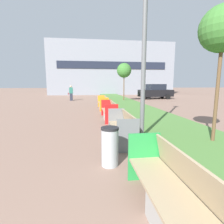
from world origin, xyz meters
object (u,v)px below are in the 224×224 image
at_px(sapling_tree_near, 223,30).
at_px(parked_car_distant, 156,92).
at_px(pedestrian_walking, 71,93).
at_px(litter_bin, 110,146).
at_px(bench_orange_frame, 103,104).
at_px(bench_green_frame, 176,202).
at_px(bench_grey_frame, 122,130).
at_px(sapling_tree_far, 124,71).
at_px(bench_red_frame, 110,112).
at_px(street_lamp_post, 145,4).

relative_size(sapling_tree_near, parked_car_distant, 0.90).
bearing_deg(pedestrian_walking, litter_bin, -81.55).
relative_size(bench_orange_frame, pedestrian_walking, 1.40).
bearing_deg(bench_green_frame, pedestrian_walking, 99.49).
height_order(sapling_tree_near, pedestrian_walking, sapling_tree_near).
distance_m(litter_bin, sapling_tree_near, 4.40).
bearing_deg(parked_car_distant, pedestrian_walking, 177.99).
relative_size(bench_green_frame, bench_grey_frame, 1.18).
relative_size(litter_bin, sapling_tree_far, 0.22).
xyz_separation_m(bench_orange_frame, sapling_tree_far, (2.60, 5.13, 2.87)).
bearing_deg(pedestrian_walking, bench_green_frame, -80.51).
height_order(bench_green_frame, litter_bin, bench_green_frame).
distance_m(bench_green_frame, pedestrian_walking, 18.63).
xyz_separation_m(bench_green_frame, bench_grey_frame, (-0.00, 3.60, -0.01)).
relative_size(bench_orange_frame, litter_bin, 2.64).
height_order(bench_orange_frame, pedestrian_walking, pedestrian_walking).
bearing_deg(parked_car_distant, bench_grey_frame, -123.01).
relative_size(bench_red_frame, bench_orange_frame, 1.01).
bearing_deg(bench_red_frame, street_lamp_post, -80.89).
xyz_separation_m(litter_bin, pedestrian_walking, (-2.45, 16.48, 0.41)).
distance_m(bench_green_frame, litter_bin, 1.99).
bearing_deg(street_lamp_post, sapling_tree_far, 81.21).
bearing_deg(bench_grey_frame, bench_orange_frame, 89.97).
xyz_separation_m(litter_bin, parked_car_distant, (7.98, 17.60, 0.46)).
bearing_deg(bench_green_frame, bench_red_frame, 90.00).
distance_m(bench_red_frame, pedestrian_walking, 11.56).
bearing_deg(bench_green_frame, bench_grey_frame, 90.07).
relative_size(litter_bin, street_lamp_post, 0.12).
bearing_deg(street_lamp_post, bench_red_frame, 99.11).
relative_size(sapling_tree_far, pedestrian_walking, 2.35).
distance_m(litter_bin, street_lamp_post, 4.20).
height_order(bench_orange_frame, parked_car_distant, parked_car_distant).
relative_size(bench_grey_frame, street_lamp_post, 0.28).
bearing_deg(bench_red_frame, sapling_tree_far, 74.02).
height_order(bench_red_frame, sapling_tree_far, sapling_tree_far).
distance_m(bench_green_frame, street_lamp_post, 5.14).
height_order(bench_green_frame, pedestrian_walking, pedestrian_walking).
distance_m(bench_red_frame, sapling_tree_near, 5.98).
bearing_deg(pedestrian_walking, bench_orange_frame, -66.86).
xyz_separation_m(street_lamp_post, sapling_tree_near, (1.99, -0.71, -0.83)).
bearing_deg(bench_grey_frame, parked_car_distant, 65.13).
bearing_deg(bench_green_frame, litter_bin, 108.18).
distance_m(bench_orange_frame, street_lamp_post, 8.64).
bearing_deg(sapling_tree_far, bench_grey_frame, -101.58).
height_order(bench_grey_frame, sapling_tree_far, sapling_tree_far).
bearing_deg(sapling_tree_near, street_lamp_post, 160.43).
bearing_deg(bench_red_frame, sapling_tree_near, -59.99).
bearing_deg(street_lamp_post, litter_bin, -128.51).
height_order(pedestrian_walking, parked_car_distant, parked_car_distant).
relative_size(bench_grey_frame, bench_orange_frame, 0.88).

